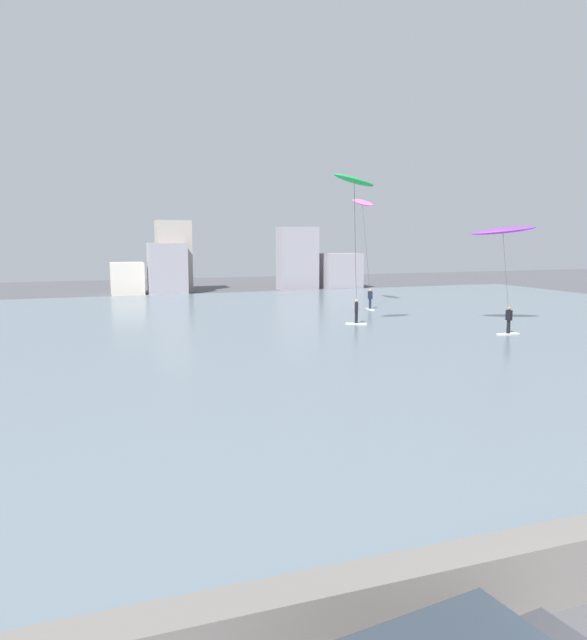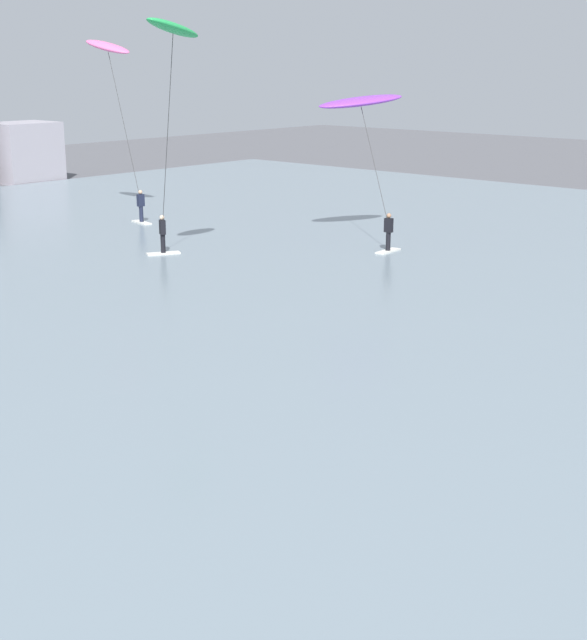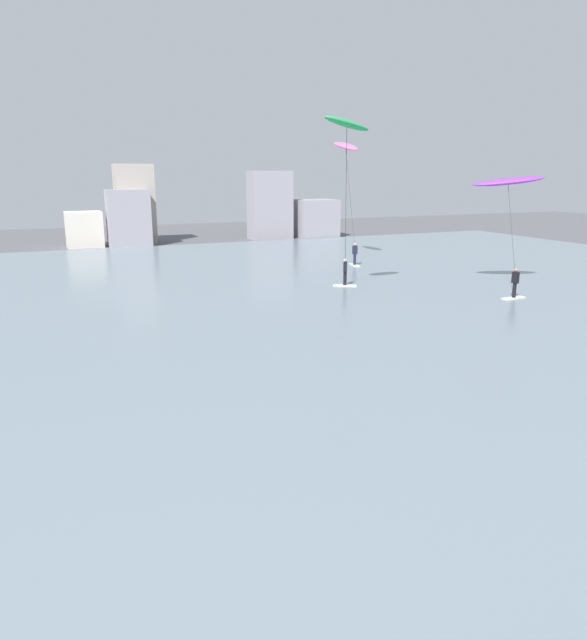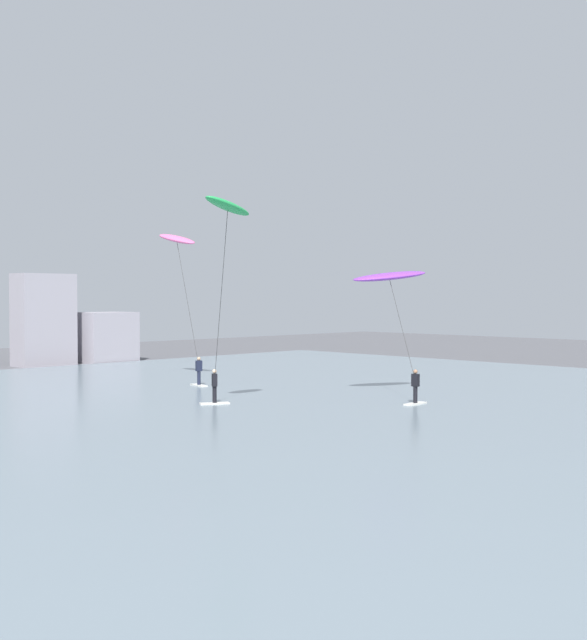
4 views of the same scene
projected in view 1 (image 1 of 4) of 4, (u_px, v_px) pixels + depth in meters
seawall_barrier at (506, 576)px, 9.22m from camera, size 60.00×0.70×1.11m
water_bay at (197, 337)px, 34.19m from camera, size 84.00×52.00×0.10m
far_shore_buildings at (235, 264)px, 63.40m from camera, size 27.12×5.32×7.54m
kitesurfer_purple at (503, 236)px, 36.95m from camera, size 4.29×4.55×6.58m
kitesurfer_green at (354, 198)px, 34.90m from camera, size 3.92×4.24×9.48m
kitesurfer_pink at (363, 213)px, 48.16m from camera, size 1.56×4.92×9.05m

